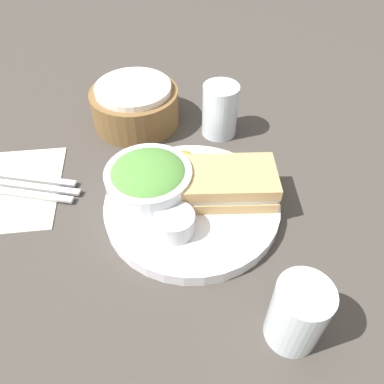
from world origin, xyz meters
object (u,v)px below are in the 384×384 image
(sandwich, at_px, (227,183))
(bread_basket, at_px, (135,105))
(plate, at_px, (192,205))
(salad_bowl, at_px, (149,180))
(fork, at_px, (17,193))
(water_glass, at_px, (298,314))
(dressing_cup, at_px, (175,223))
(drink_glass, at_px, (220,110))
(spoon, at_px, (27,178))
(knife, at_px, (22,185))

(sandwich, bearing_deg, bread_basket, 120.19)
(plate, relative_size, salad_bowl, 2.08)
(fork, height_order, water_glass, water_glass)
(salad_bowl, distance_m, dressing_cup, 0.08)
(drink_glass, xyz_separation_m, water_glass, (0.02, -0.41, -0.00))
(dressing_cup, height_order, bread_basket, bread_basket)
(dressing_cup, xyz_separation_m, bread_basket, (-0.05, 0.30, 0.00))
(spoon, distance_m, water_glass, 0.49)
(spoon, bearing_deg, drink_glass, -147.87)
(sandwich, distance_m, dressing_cup, 0.11)
(sandwich, height_order, fork, sandwich)
(knife, bearing_deg, fork, 90.00)
(sandwich, bearing_deg, spoon, 164.67)
(sandwich, relative_size, salad_bowl, 1.18)
(sandwich, relative_size, knife, 0.77)
(sandwich, bearing_deg, fork, 170.66)
(plate, relative_size, knife, 1.35)
(salad_bowl, bearing_deg, fork, 168.34)
(knife, relative_size, water_glass, 2.08)
(spoon, bearing_deg, fork, 90.00)
(salad_bowl, height_order, bread_basket, salad_bowl)
(salad_bowl, bearing_deg, dressing_cup, -66.62)
(salad_bowl, distance_m, water_glass, 0.28)
(drink_glass, xyz_separation_m, knife, (-0.36, -0.11, -0.04))
(fork, xyz_separation_m, spoon, (0.01, 0.03, 0.00))
(dressing_cup, distance_m, knife, 0.28)
(sandwich, height_order, bread_basket, bread_basket)
(bread_basket, bearing_deg, salad_bowl, -85.18)
(dressing_cup, height_order, fork, dressing_cup)
(dressing_cup, height_order, drink_glass, drink_glass)
(plate, relative_size, drink_glass, 2.72)
(drink_glass, height_order, fork, drink_glass)
(plate, xyz_separation_m, bread_basket, (-0.08, 0.25, 0.03))
(sandwich, distance_m, fork, 0.35)
(salad_bowl, bearing_deg, drink_glass, 51.60)
(sandwich, height_order, knife, sandwich)
(spoon, bearing_deg, sandwich, -178.76)
(drink_glass, distance_m, knife, 0.38)
(dressing_cup, bearing_deg, spoon, 147.43)
(fork, bearing_deg, bread_basket, -120.87)
(dressing_cup, xyz_separation_m, water_glass, (0.13, -0.16, 0.01))
(drink_glass, distance_m, water_glass, 0.41)
(dressing_cup, height_order, knife, dressing_cup)
(salad_bowl, xyz_separation_m, drink_glass, (0.14, 0.18, -0.00))
(sandwich, distance_m, drink_glass, 0.19)
(drink_glass, xyz_separation_m, spoon, (-0.35, -0.10, -0.04))
(bread_basket, height_order, water_glass, water_glass)
(plate, xyz_separation_m, knife, (-0.28, 0.08, -0.00))
(spoon, bearing_deg, water_glass, 156.25)
(dressing_cup, bearing_deg, drink_glass, 66.74)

